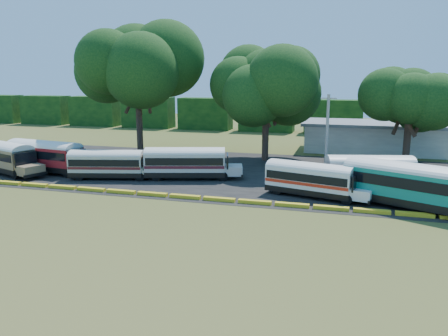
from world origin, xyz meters
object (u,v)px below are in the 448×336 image
(tree_west, at_px, (137,62))
(bus_cream_west, at_px, (109,163))
(bus_red, at_px, (46,154))
(bus_beige, at_px, (4,155))
(bus_white_red, at_px, (312,178))
(bus_teal, at_px, (407,182))

(tree_west, bearing_deg, bus_cream_west, -76.85)
(bus_red, bearing_deg, bus_beige, -153.03)
(bus_white_red, bearing_deg, tree_west, 163.07)
(bus_cream_west, relative_size, tree_west, 0.56)
(bus_red, height_order, bus_teal, bus_teal)
(bus_cream_west, relative_size, bus_teal, 0.83)
(bus_beige, relative_size, bus_cream_west, 1.14)
(bus_beige, bearing_deg, bus_teal, 17.02)
(bus_teal, bearing_deg, tree_west, 177.53)
(bus_beige, bearing_deg, bus_red, 38.55)
(bus_white_red, relative_size, tree_west, 0.56)
(tree_west, bearing_deg, bus_teal, -27.30)
(bus_red, distance_m, bus_teal, 35.53)
(bus_red, relative_size, tree_west, 0.65)
(bus_red, xyz_separation_m, bus_teal, (35.37, -3.40, 0.10))
(bus_beige, relative_size, bus_red, 0.98)
(bus_cream_west, bearing_deg, bus_red, 160.26)
(bus_beige, relative_size, bus_teal, 0.94)
(bus_beige, xyz_separation_m, bus_cream_west, (12.07, 0.60, -0.27))
(bus_red, xyz_separation_m, bus_white_red, (27.99, -2.10, -0.30))
(bus_cream_west, distance_m, bus_teal, 27.58)
(bus_beige, bearing_deg, tree_west, 76.71)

